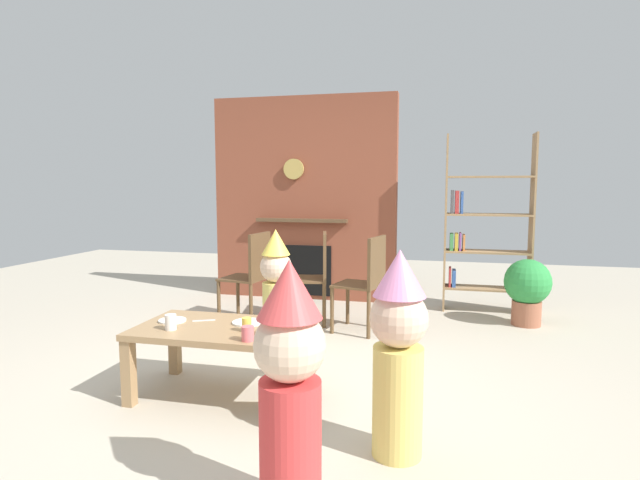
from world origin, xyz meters
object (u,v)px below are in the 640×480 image
(coffee_table, at_px, (223,337))
(dining_chair_middle, at_px, (315,272))
(paper_cup_far_left, at_px, (248,334))
(child_by_the_chairs, at_px, (276,283))
(birthday_cake_slice, at_px, (289,328))
(dining_chair_left, at_px, (252,272))
(paper_cup_near_left, at_px, (247,325))
(paper_plate_front, at_px, (172,320))
(potted_plant_tall, at_px, (527,287))
(paper_plate_rear, at_px, (248,322))
(bookshelf, at_px, (481,229))
(dining_chair_right, at_px, (367,278))
(paper_cup_near_right, at_px, (269,328))
(child_in_pink, at_px, (398,348))
(child_with_cone_hat, at_px, (290,383))
(paper_cup_center, at_px, (171,322))

(coffee_table, relative_size, dining_chair_middle, 1.22)
(paper_cup_far_left, bearing_deg, child_by_the_chairs, 101.72)
(birthday_cake_slice, height_order, dining_chair_middle, dining_chair_middle)
(dining_chair_left, bearing_deg, child_by_the_chairs, 136.47)
(paper_cup_near_left, bearing_deg, paper_plate_front, 169.67)
(paper_cup_near_left, bearing_deg, dining_chair_left, 110.13)
(paper_plate_front, height_order, potted_plant_tall, potted_plant_tall)
(paper_plate_rear, height_order, dining_chair_left, dining_chair_left)
(bookshelf, height_order, paper_cup_near_left, bookshelf)
(bookshelf, height_order, dining_chair_middle, bookshelf)
(child_by_the_chairs, height_order, dining_chair_left, child_by_the_chairs)
(paper_plate_front, bearing_deg, dining_chair_middle, 73.42)
(paper_plate_front, distance_m, dining_chair_left, 1.67)
(dining_chair_left, xyz_separation_m, dining_chair_right, (1.16, -0.08, 0.00))
(coffee_table, relative_size, child_by_the_chairs, 1.11)
(paper_cup_near_right, relative_size, child_by_the_chairs, 0.10)
(dining_chair_right, bearing_deg, paper_plate_rear, 82.62)
(dining_chair_left, bearing_deg, birthday_cake_slice, 126.16)
(paper_cup_near_left, distance_m, child_in_pink, 1.05)
(child_by_the_chairs, bearing_deg, child_with_cone_hat, 18.93)
(birthday_cake_slice, bearing_deg, dining_chair_middle, 99.13)
(potted_plant_tall, bearing_deg, paper_cup_center, -136.04)
(dining_chair_left, bearing_deg, paper_cup_far_left, 118.86)
(paper_cup_near_right, distance_m, child_in_pink, 0.88)
(paper_cup_near_left, xyz_separation_m, dining_chair_left, (-0.65, 1.77, 0.01))
(paper_cup_near_left, xyz_separation_m, child_by_the_chairs, (-0.21, 1.21, 0.02))
(bookshelf, xyz_separation_m, dining_chair_left, (-2.23, -1.02, -0.38))
(birthday_cake_slice, bearing_deg, paper_cup_center, -171.86)
(coffee_table, xyz_separation_m, child_with_cone_hat, (0.77, -1.05, 0.18))
(dining_chair_middle, relative_size, dining_chair_right, 1.00)
(paper_cup_center, bearing_deg, dining_chair_middle, 77.38)
(paper_cup_near_left, xyz_separation_m, paper_cup_near_right, (0.16, -0.06, 0.01))
(paper_cup_far_left, xyz_separation_m, paper_plate_front, (-0.65, 0.28, -0.04))
(paper_cup_near_left, bearing_deg, coffee_table, 160.99)
(child_in_pink, relative_size, dining_chair_right, 1.17)
(paper_cup_near_right, relative_size, birthday_cake_slice, 1.00)
(dining_chair_middle, bearing_deg, dining_chair_right, 146.31)
(child_with_cone_hat, height_order, child_in_pink, child_with_cone_hat)
(paper_cup_center, relative_size, birthday_cake_slice, 0.98)
(bookshelf, bearing_deg, birthday_cake_slice, -115.33)
(bookshelf, bearing_deg, paper_cup_near_left, -119.42)
(paper_cup_near_left, distance_m, dining_chair_left, 1.89)
(paper_plate_rear, distance_m, child_by_the_chairs, 1.05)
(coffee_table, distance_m, child_in_pink, 1.27)
(paper_cup_near_left, distance_m, birthday_cake_slice, 0.27)
(coffee_table, xyz_separation_m, paper_plate_front, (-0.38, 0.04, 0.08))
(paper_plate_front, xyz_separation_m, potted_plant_tall, (2.57, 2.20, -0.09))
(child_in_pink, height_order, dining_chair_left, child_in_pink)
(paper_cup_near_left, bearing_deg, paper_cup_center, -170.85)
(child_in_pink, bearing_deg, dining_chair_right, -55.37)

